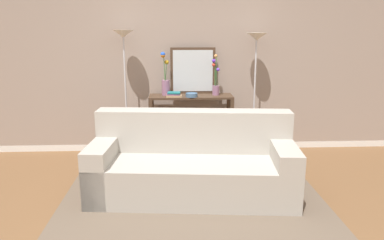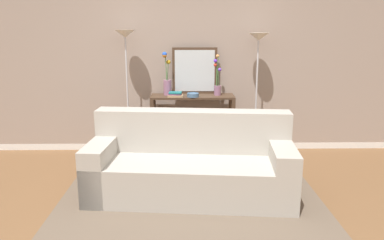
{
  "view_description": "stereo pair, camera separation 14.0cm",
  "coord_description": "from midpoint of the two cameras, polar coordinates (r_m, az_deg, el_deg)",
  "views": [
    {
      "loc": [
        -0.09,
        -3.23,
        1.77
      ],
      "look_at": [
        0.12,
        1.23,
        0.68
      ],
      "focal_mm": 35.69,
      "sensor_mm": 36.0,
      "label": 1
    },
    {
      "loc": [
        0.05,
        -3.23,
        1.77
      ],
      "look_at": [
        0.12,
        1.23,
        0.68
      ],
      "focal_mm": 35.69,
      "sensor_mm": 36.0,
      "label": 2
    }
  ],
  "objects": [
    {
      "name": "back_wall",
      "position": [
        5.49,
        -0.76,
        9.74
      ],
      "size": [
        12.0,
        0.15,
        2.78
      ],
      "color": "white",
      "rests_on": "ground"
    },
    {
      "name": "floor_lamp_right",
      "position": [
        5.23,
        10.56,
        8.75
      ],
      "size": [
        0.28,
        0.28,
        1.7
      ],
      "color": "silver",
      "rests_on": "ground"
    },
    {
      "name": "book_stack",
      "position": [
        5.13,
        -1.75,
        3.84
      ],
      "size": [
        0.21,
        0.16,
        0.06
      ],
      "color": "tan",
      "rests_on": "console_table"
    },
    {
      "name": "book_row_under_console",
      "position": [
        5.42,
        -3.01,
        -4.69
      ],
      "size": [
        0.21,
        0.17,
        0.12
      ],
      "color": "#6B3360",
      "rests_on": "ground"
    },
    {
      "name": "vase_short_flowers",
      "position": [
        5.23,
        4.58,
        5.54
      ],
      "size": [
        0.1,
        0.11,
        0.55
      ],
      "color": "gray",
      "rests_on": "console_table"
    },
    {
      "name": "fruit_bowl",
      "position": [
        5.11,
        0.92,
        3.77
      ],
      "size": [
        0.16,
        0.16,
        0.05
      ],
      "color": "#4C7093",
      "rests_on": "console_table"
    },
    {
      "name": "couch",
      "position": [
        4.11,
        0.83,
        -6.97
      ],
      "size": [
        2.2,
        1.05,
        0.88
      ],
      "color": "#ADA89E",
      "rests_on": "ground"
    },
    {
      "name": "wall_mirror",
      "position": [
        5.33,
        1.17,
        7.37
      ],
      "size": [
        0.62,
        0.02,
        0.64
      ],
      "color": "#473323",
      "rests_on": "console_table"
    },
    {
      "name": "ground_plane",
      "position": [
        3.69,
        -0.53,
        -15.11
      ],
      "size": [
        16.0,
        16.0,
        0.02
      ],
      "primitive_type": "cube",
      "color": "brown"
    },
    {
      "name": "area_rug",
      "position": [
        4.08,
        0.81,
        -11.84
      ],
      "size": [
        2.73,
        1.73,
        0.01
      ],
      "color": "brown",
      "rests_on": "ground"
    },
    {
      "name": "floor_lamp_left",
      "position": [
        5.17,
        -9.06,
        9.09
      ],
      "size": [
        0.28,
        0.28,
        1.74
      ],
      "color": "silver",
      "rests_on": "ground"
    },
    {
      "name": "vase_tall_flowers",
      "position": [
        5.23,
        -2.97,
        5.87
      ],
      "size": [
        0.12,
        0.12,
        0.59
      ],
      "color": "gray",
      "rests_on": "console_table"
    },
    {
      "name": "console_table",
      "position": [
        5.28,
        0.83,
        0.74
      ],
      "size": [
        1.14,
        0.37,
        0.86
      ],
      "color": "#473323",
      "rests_on": "ground"
    }
  ]
}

